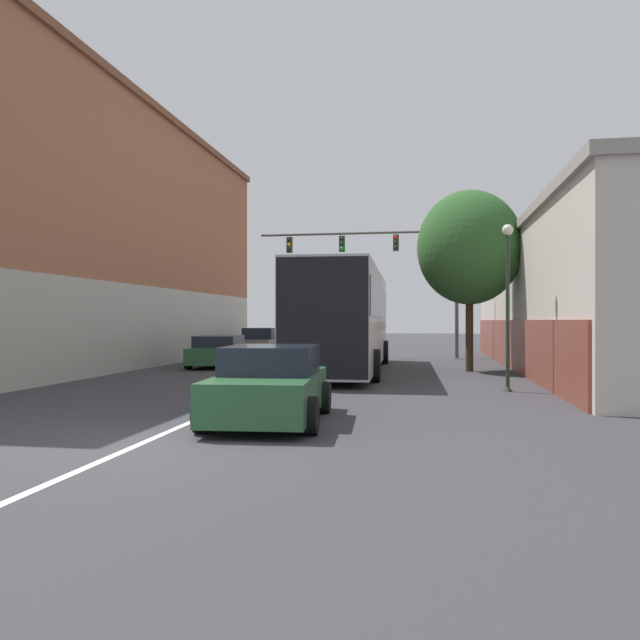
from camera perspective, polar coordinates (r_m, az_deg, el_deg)
ground_plane at (r=9.96m, az=-16.06°, el=-10.83°), size 160.00×160.00×0.00m
lane_center_line at (r=22.51m, az=-1.27°, el=-4.77°), size 0.14×38.42×0.01m
building_left_brick at (r=27.85m, az=-21.89°, el=7.31°), size 7.76×26.57×10.61m
building_right_storefront at (r=26.35m, az=24.18°, el=2.02°), size 7.06×25.52×5.37m
bus at (r=22.89m, az=2.32°, el=0.40°), size 3.16×12.84×3.63m
hatchback_foreground at (r=11.56m, az=-4.61°, el=-6.00°), size 2.24×3.98×1.39m
parked_car_left_near at (r=33.84m, az=-5.22°, el=-2.02°), size 2.18×4.10×1.45m
parked_car_left_mid at (r=25.36m, az=-9.13°, el=-2.85°), size 2.37×4.46×1.25m
parked_car_left_far at (r=40.68m, az=-2.55°, el=-1.72°), size 2.12×4.24×1.38m
traffic_signal_gantry at (r=31.43m, az=6.21°, el=5.60°), size 9.96×0.36×6.55m
street_lamp at (r=17.00m, az=16.78°, el=1.78°), size 0.29×0.29×4.38m
street_tree_near at (r=23.54m, az=13.50°, el=6.44°), size 3.80×3.42×6.62m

